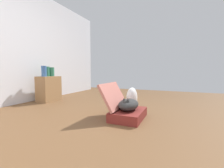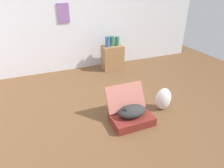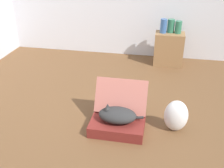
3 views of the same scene
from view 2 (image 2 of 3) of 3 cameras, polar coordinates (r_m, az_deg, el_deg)
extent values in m
plane|color=brown|center=(3.27, 0.43, -8.99)|extent=(7.68, 7.68, 0.00)
cube|color=silver|center=(4.84, -10.45, 19.29)|extent=(6.40, 0.12, 2.60)
cube|color=#845798|center=(4.71, -13.95, 19.38)|extent=(0.26, 0.02, 0.41)
cube|color=maroon|center=(3.09, 5.71, -10.11)|extent=(0.63, 0.43, 0.13)
cube|color=#B26356|center=(3.11, 3.92, -3.83)|extent=(0.63, 0.24, 0.39)
ellipsoid|color=#2D2D2D|center=(3.00, 5.84, -7.86)|extent=(0.44, 0.28, 0.16)
sphere|color=#2D2D2D|center=(2.93, 3.76, -7.83)|extent=(0.10, 0.10, 0.10)
cone|color=#2D2D2D|center=(2.88, 4.04, -7.09)|extent=(0.05, 0.05, 0.05)
cone|color=#2D2D2D|center=(2.92, 3.56, -6.53)|extent=(0.05, 0.05, 0.05)
cylinder|color=#2D2D2D|center=(3.13, 8.69, -7.22)|extent=(0.20, 0.03, 0.07)
ellipsoid|color=white|center=(3.42, 14.67, -4.21)|extent=(0.28, 0.20, 0.39)
cube|color=olive|center=(4.91, 0.13, 7.69)|extent=(0.51, 0.32, 0.58)
cylinder|color=#38609E|center=(4.74, -1.30, 12.19)|extent=(0.11, 0.11, 0.24)
cylinder|color=#2D7051|center=(4.86, 1.46, 12.38)|extent=(0.11, 0.11, 0.21)
cylinder|color=#2D7051|center=(4.83, -0.07, 12.40)|extent=(0.12, 0.12, 0.23)
camera|label=1|loc=(2.14, -44.05, -16.95)|focal=24.51mm
camera|label=3|loc=(1.68, 83.13, 4.95)|focal=43.23mm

